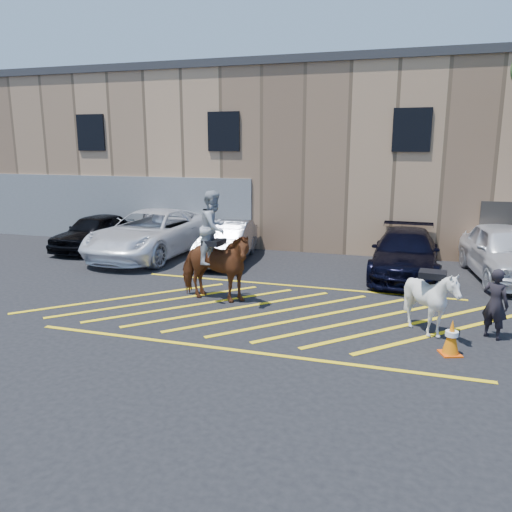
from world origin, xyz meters
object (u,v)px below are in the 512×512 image
(handler, at_px, (495,304))
(saddled_white, at_px, (431,301))
(car_blue_suv, at_px, (405,253))
(car_white_pickup, at_px, (152,233))
(car_silver_sedan, at_px, (227,242))
(mounted_bay, at_px, (214,257))
(traffic_cone, at_px, (451,337))
(car_white_suv, at_px, (506,252))
(car_black_suv, at_px, (95,232))

(handler, distance_m, saddled_white, 1.33)
(car_blue_suv, height_order, saddled_white, saddled_white)
(car_white_pickup, height_order, saddled_white, car_white_pickup)
(car_silver_sedan, bearing_deg, saddled_white, -45.93)
(car_blue_suv, relative_size, handler, 3.22)
(mounted_bay, relative_size, saddled_white, 1.92)
(mounted_bay, bearing_deg, car_blue_suv, 41.60)
(saddled_white, xyz_separation_m, traffic_cone, (0.39, -1.00, -0.41))
(traffic_cone, bearing_deg, saddled_white, 111.20)
(car_white_pickup, bearing_deg, car_blue_suv, 1.05)
(saddled_white, bearing_deg, traffic_cone, -68.80)
(car_white_suv, height_order, saddled_white, car_white_suv)
(car_blue_suv, height_order, traffic_cone, car_blue_suv)
(car_white_suv, bearing_deg, traffic_cone, -114.10)
(car_white_suv, bearing_deg, handler, -108.53)
(car_white_pickup, xyz_separation_m, car_white_suv, (12.14, 0.18, 0.00))
(car_silver_sedan, height_order, car_blue_suv, car_blue_suv)
(car_blue_suv, xyz_separation_m, handler, (1.91, -4.98, 0.05))
(saddled_white, bearing_deg, car_blue_suv, 96.56)
(car_black_suv, bearing_deg, car_white_pickup, -4.42)
(car_white_pickup, height_order, mounted_bay, mounted_bay)
(car_black_suv, height_order, traffic_cone, car_black_suv)
(car_white_suv, xyz_separation_m, mounted_bay, (-7.79, -4.74, 0.33))
(car_black_suv, relative_size, car_white_suv, 0.83)
(saddled_white, bearing_deg, car_black_suv, 154.93)
(car_white_pickup, bearing_deg, car_white_suv, 3.73)
(car_silver_sedan, bearing_deg, car_blue_suv, -9.39)
(car_black_suv, bearing_deg, saddled_white, -21.92)
(car_white_pickup, distance_m, mounted_bay, 6.31)
(car_silver_sedan, height_order, car_white_suv, car_white_suv)
(handler, bearing_deg, car_white_suv, -65.47)
(car_black_suv, bearing_deg, traffic_cone, -24.85)
(car_silver_sedan, distance_m, traffic_cone, 9.61)
(car_white_pickup, relative_size, car_silver_sedan, 1.43)
(car_black_suv, distance_m, handler, 14.88)
(car_silver_sedan, distance_m, saddled_white, 8.65)
(car_white_pickup, distance_m, car_white_suv, 12.14)
(car_blue_suv, distance_m, car_white_suv, 3.03)
(car_white_pickup, distance_m, saddled_white, 11.18)
(car_blue_suv, xyz_separation_m, saddled_white, (0.60, -5.18, 0.05))
(car_white_suv, distance_m, mounted_bay, 9.13)
(mounted_bay, relative_size, traffic_cone, 4.04)
(mounted_bay, height_order, saddled_white, mounted_bay)
(car_black_suv, xyz_separation_m, handler, (13.78, -5.63, 0.06))
(handler, relative_size, traffic_cone, 2.12)
(mounted_bay, bearing_deg, car_black_suv, 145.14)
(car_white_suv, bearing_deg, car_blue_suv, -178.37)
(car_black_suv, xyz_separation_m, car_white_pickup, (2.72, -0.36, 0.14))
(car_silver_sedan, xyz_separation_m, mounted_bay, (1.33, -4.52, 0.48))
(saddled_white, bearing_deg, car_silver_sedan, 141.11)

